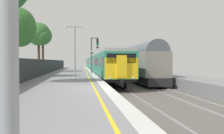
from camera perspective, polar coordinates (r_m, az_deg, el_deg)
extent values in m
cube|color=gray|center=(14.27, -12.82, -7.09)|extent=(6.40, 110.00, 1.00)
cube|color=silver|center=(14.23, -1.07, -5.02)|extent=(0.60, 110.00, 0.01)
cube|color=yellow|center=(14.16, -4.10, -5.06)|extent=(0.12, 110.00, 0.01)
cube|color=#56514C|center=(16.09, 20.16, -8.34)|extent=(11.00, 110.00, 0.20)
cube|color=gray|center=(14.51, 2.83, -8.76)|extent=(0.07, 110.00, 0.08)
cube|color=gray|center=(14.83, 8.36, -8.55)|extent=(0.07, 110.00, 0.08)
cube|color=gray|center=(15.71, 17.49, -8.04)|extent=(0.07, 110.00, 0.08)
cube|color=gray|center=(16.36, 22.09, -7.70)|extent=(0.07, 110.00, 0.08)
cube|color=#2D846B|center=(29.15, -1.00, 0.72)|extent=(2.80, 19.64, 2.30)
cube|color=black|center=(29.19, -1.00, -1.78)|extent=(2.64, 19.04, 0.25)
cube|color=#999E9E|center=(29.16, -1.00, 3.22)|extent=(2.68, 19.64, 0.24)
cube|color=black|center=(29.02, -3.77, 1.31)|extent=(0.02, 18.04, 0.84)
cube|color=teal|center=(24.13, -3.03, 0.35)|extent=(0.03, 1.10, 1.90)
cube|color=teal|center=(33.92, -4.31, 0.63)|extent=(0.03, 1.10, 1.90)
cylinder|color=black|center=(21.98, -0.91, -4.10)|extent=(0.12, 0.84, 0.84)
cylinder|color=black|center=(22.22, 3.10, -4.04)|extent=(0.12, 0.84, 0.84)
cylinder|color=black|center=(36.32, -3.50, -1.96)|extent=(0.12, 0.84, 0.84)
cylinder|color=black|center=(36.46, -1.05, -1.94)|extent=(0.12, 0.84, 0.84)
cube|color=#2D846B|center=(49.31, -3.64, 0.97)|extent=(2.80, 19.64, 2.30)
cube|color=black|center=(49.33, -3.63, -0.51)|extent=(2.64, 19.04, 0.25)
cube|color=#999E9E|center=(49.32, -3.64, 2.44)|extent=(2.68, 19.64, 0.24)
cube|color=black|center=(49.23, -5.28, 1.31)|extent=(0.02, 18.04, 0.84)
cube|color=teal|center=(44.33, -5.04, 0.79)|extent=(0.03, 1.10, 1.90)
cube|color=teal|center=(54.14, -5.47, 0.89)|extent=(0.03, 1.10, 1.90)
cylinder|color=black|center=(42.10, -4.04, -1.51)|extent=(0.12, 0.84, 0.84)
cylinder|color=black|center=(42.23, -1.93, -1.49)|extent=(0.12, 0.84, 0.84)
cylinder|color=black|center=(56.51, -4.91, -0.78)|extent=(0.12, 0.84, 0.84)
cylinder|color=black|center=(56.60, -3.33, -0.78)|extent=(0.12, 0.84, 0.84)
cube|color=#2D846B|center=(69.51, -4.74, 1.07)|extent=(2.80, 19.64, 2.30)
cube|color=black|center=(69.53, -4.74, 0.02)|extent=(2.64, 19.04, 0.25)
cube|color=#999E9E|center=(69.52, -4.74, 2.12)|extent=(2.68, 19.64, 0.24)
cube|color=black|center=(69.46, -5.90, 1.31)|extent=(0.02, 18.04, 0.84)
cube|color=teal|center=(64.55, -5.79, 0.96)|extent=(0.03, 1.10, 1.90)
cube|color=teal|center=(74.37, -6.01, 1.01)|extent=(0.03, 1.10, 1.90)
cylinder|color=black|center=(62.30, -5.14, -0.59)|extent=(0.12, 0.84, 0.84)
cylinder|color=black|center=(62.38, -3.71, -0.58)|extent=(0.12, 0.84, 0.84)
cylinder|color=black|center=(76.72, -5.57, -0.23)|extent=(0.12, 0.84, 0.84)
cylinder|color=black|center=(76.79, -4.41, -0.23)|extent=(0.12, 0.84, 0.84)
cube|color=yellow|center=(19.47, 2.23, -0.32)|extent=(2.70, 0.10, 1.70)
cube|color=black|center=(19.45, 2.23, 2.04)|extent=(2.40, 0.08, 0.80)
cube|color=yellow|center=(19.33, 2.30, 0.11)|extent=(0.80, 0.24, 1.80)
cylinder|color=white|center=(19.31, -0.53, -2.56)|extent=(0.18, 0.06, 0.18)
cylinder|color=white|center=(19.63, 4.99, -2.50)|extent=(0.18, 0.06, 0.18)
cylinder|color=black|center=(19.24, 2.37, -3.32)|extent=(0.20, 0.35, 0.20)
cube|color=black|center=(49.32, -3.64, 2.73)|extent=(0.60, 0.90, 0.20)
cube|color=#232326|center=(29.24, 6.98, -2.51)|extent=(2.30, 13.79, 0.79)
cube|color=gray|center=(29.18, 6.99, 0.70)|extent=(2.60, 12.99, 2.49)
cylinder|color=#515660|center=(29.19, 6.99, 3.15)|extent=(2.39, 12.59, 2.39)
cylinder|color=black|center=(24.34, 8.07, -3.59)|extent=(0.12, 0.84, 0.84)
cylinder|color=black|center=(24.80, 11.55, -3.51)|extent=(0.12, 0.84, 0.84)
cylinder|color=black|center=(33.84, 3.63, -2.20)|extent=(0.12, 0.84, 0.84)
cylinder|color=black|center=(34.18, 6.20, -2.17)|extent=(0.12, 0.84, 0.84)
cube|color=#232326|center=(43.50, 2.19, -1.25)|extent=(2.30, 13.79, 0.79)
cube|color=gray|center=(43.46, 2.19, 0.91)|extent=(2.60, 12.99, 2.49)
cylinder|color=#515660|center=(43.47, 2.19, 2.56)|extent=(2.39, 12.59, 2.39)
cylinder|color=black|center=(38.56, 2.26, -1.76)|extent=(0.12, 0.84, 0.84)
cylinder|color=black|center=(38.85, 4.53, -1.74)|extent=(0.12, 0.84, 0.84)
cylinder|color=black|center=(48.22, 0.30, -1.14)|extent=(0.12, 0.84, 0.84)
cylinder|color=black|center=(48.46, 2.13, -1.13)|extent=(0.12, 0.84, 0.84)
cylinder|color=#47474C|center=(33.72, -4.86, 2.72)|extent=(0.18, 0.18, 4.81)
cube|color=#47474C|center=(33.89, -4.10, 6.79)|extent=(0.90, 0.12, 0.12)
cube|color=black|center=(33.86, -3.42, 5.86)|extent=(0.28, 0.20, 1.00)
cylinder|color=black|center=(33.77, -3.41, 6.42)|extent=(0.16, 0.04, 0.16)
cylinder|color=black|center=(33.74, -3.41, 5.88)|extent=(0.16, 0.04, 0.16)
cylinder|color=#19D83F|center=(33.72, -3.41, 5.34)|extent=(0.16, 0.04, 0.16)
cube|color=black|center=(33.81, -3.42, 4.60)|extent=(0.32, 0.16, 0.24)
cylinder|color=#59595B|center=(30.57, -4.78, 0.80)|extent=(0.08, 0.08, 2.60)
cylinder|color=black|center=(30.59, -4.78, 3.33)|extent=(0.59, 0.02, 0.59)
cylinder|color=silver|center=(30.58, -4.78, 3.33)|extent=(0.56, 0.02, 0.56)
cube|color=black|center=(30.56, -4.78, 3.33)|extent=(0.24, 0.01, 0.18)
cylinder|color=#93999E|center=(23.78, -8.72, 3.54)|extent=(0.14, 0.14, 5.01)
cube|color=#93999E|center=(23.98, -7.65, 9.30)|extent=(0.90, 0.08, 0.08)
cylinder|color=silver|center=(23.98, -6.56, 9.11)|extent=(0.20, 0.20, 0.18)
cube|color=#93999E|center=(24.00, -9.83, 9.28)|extent=(0.90, 0.08, 0.08)
cylinder|color=silver|center=(24.02, -10.91, 9.08)|extent=(0.20, 0.20, 0.18)
cube|color=#282B2D|center=(14.71, -24.37, -1.46)|extent=(0.03, 99.00, 1.79)
cube|color=#38383D|center=(14.69, -24.40, 2.03)|extent=(0.06, 99.00, 0.06)
cylinder|color=#38383D|center=(14.71, -24.37, -1.46)|extent=(0.07, 0.07, 1.79)
cylinder|color=#38383D|center=(26.10, -16.88, -0.23)|extent=(0.07, 0.07, 1.79)
cylinder|color=#38383D|center=(37.68, -13.96, 0.25)|extent=(0.07, 0.07, 1.79)
cylinder|color=#38383D|center=(49.31, -12.42, 0.50)|extent=(0.07, 0.07, 1.79)
cylinder|color=#38383D|center=(60.96, -11.46, 0.66)|extent=(0.07, 0.07, 1.79)
cylinder|color=#473323|center=(42.12, -15.92, 2.55)|extent=(0.40, 0.40, 5.03)
sphere|color=#33662D|center=(42.33, -15.95, 7.09)|extent=(3.05, 3.05, 3.05)
sphere|color=#33662D|center=(42.47, -16.30, 6.55)|extent=(2.13, 2.13, 2.13)
cylinder|color=#473323|center=(18.89, -24.30, 5.52)|extent=(0.33, 0.33, 6.00)
cylinder|color=#473323|center=(26.50, -21.63, 2.11)|extent=(0.42, 0.42, 3.97)
sphere|color=#33662D|center=(26.73, -21.68, 8.79)|extent=(4.09, 4.09, 4.09)
sphere|color=#33662D|center=(26.68, -20.94, 7.71)|extent=(3.07, 3.07, 3.07)
cylinder|color=#473323|center=(36.61, -16.82, 2.40)|extent=(0.36, 0.36, 4.60)
sphere|color=#33662D|center=(36.81, -16.85, 7.41)|extent=(3.34, 3.34, 3.34)
sphere|color=#33662D|center=(36.32, -16.13, 6.84)|extent=(2.45, 2.45, 2.45)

